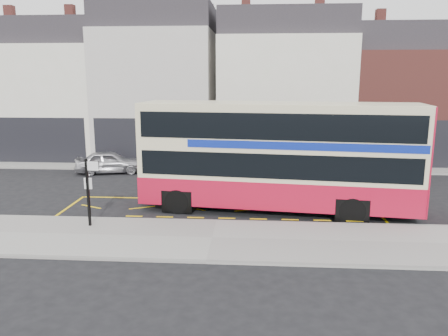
# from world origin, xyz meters

# --- Properties ---
(ground) EXTENTS (120.00, 120.00, 0.00)m
(ground) POSITION_xyz_m (0.00, 0.00, 0.00)
(ground) COLOR black
(ground) RESTS_ON ground
(pavement) EXTENTS (40.00, 4.00, 0.15)m
(pavement) POSITION_xyz_m (0.00, -2.30, 0.07)
(pavement) COLOR #97958F
(pavement) RESTS_ON ground
(kerb) EXTENTS (40.00, 0.15, 0.15)m
(kerb) POSITION_xyz_m (0.00, -0.38, 0.07)
(kerb) COLOR gray
(kerb) RESTS_ON ground
(far_pavement) EXTENTS (50.00, 3.00, 0.15)m
(far_pavement) POSITION_xyz_m (0.00, 11.00, 0.07)
(far_pavement) COLOR #97958F
(far_pavement) RESTS_ON ground
(road_markings) EXTENTS (14.00, 3.40, 0.01)m
(road_markings) POSITION_xyz_m (0.00, 1.60, 0.01)
(road_markings) COLOR yellow
(road_markings) RESTS_ON ground
(terrace_far_left) EXTENTS (8.00, 8.01, 10.80)m
(terrace_far_left) POSITION_xyz_m (-13.50, 14.99, 4.82)
(terrace_far_left) COLOR white
(terrace_far_left) RESTS_ON ground
(terrace_left) EXTENTS (8.00, 8.01, 11.80)m
(terrace_left) POSITION_xyz_m (-5.50, 14.99, 5.32)
(terrace_left) COLOR beige
(terrace_left) RESTS_ON ground
(terrace_green_shop) EXTENTS (9.00, 8.01, 11.30)m
(terrace_green_shop) POSITION_xyz_m (3.50, 14.99, 5.07)
(terrace_green_shop) COLOR white
(terrace_green_shop) RESTS_ON ground
(terrace_right) EXTENTS (9.00, 8.01, 10.30)m
(terrace_right) POSITION_xyz_m (12.50, 14.99, 4.57)
(terrace_right) COLOR brown
(terrace_right) RESTS_ON ground
(double_decker_bus) EXTENTS (12.23, 4.09, 4.79)m
(double_decker_bus) POSITION_xyz_m (2.55, 1.64, 2.52)
(double_decker_bus) COLOR beige
(double_decker_bus) RESTS_ON ground
(bus_stop_post) EXTENTS (0.66, 0.12, 2.67)m
(bus_stop_post) POSITION_xyz_m (-4.86, -1.34, 1.77)
(bus_stop_post) COLOR black
(bus_stop_post) RESTS_ON pavement
(car_silver) EXTENTS (4.34, 2.49, 1.39)m
(car_silver) POSITION_xyz_m (-7.45, 8.73, 0.70)
(car_silver) COLOR silver
(car_silver) RESTS_ON ground
(car_grey) EXTENTS (4.04, 1.99, 1.27)m
(car_grey) POSITION_xyz_m (-0.91, 8.34, 0.64)
(car_grey) COLOR #45474D
(car_grey) RESTS_ON ground
(car_white) EXTENTS (4.82, 2.58, 1.33)m
(car_white) POSITION_xyz_m (6.55, 9.32, 0.67)
(car_white) COLOR silver
(car_white) RESTS_ON ground
(street_tree_right) EXTENTS (2.50, 2.50, 5.40)m
(street_tree_right) POSITION_xyz_m (4.15, 11.27, 3.68)
(street_tree_right) COLOR black
(street_tree_right) RESTS_ON ground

